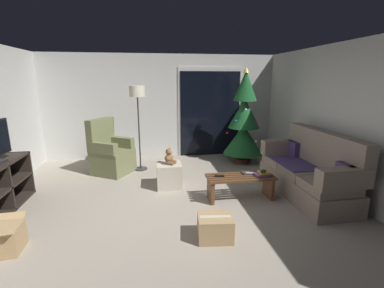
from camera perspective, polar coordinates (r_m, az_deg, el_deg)
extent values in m
plane|color=#9E9384|center=(4.12, -4.17, -14.09)|extent=(7.00, 7.00, 0.00)
cube|color=silver|center=(6.74, -6.44, 7.88)|extent=(5.72, 0.12, 2.50)
cube|color=silver|center=(4.84, 31.70, 3.70)|extent=(0.12, 6.00, 2.50)
cube|color=silver|center=(6.84, 3.81, 6.75)|extent=(1.60, 0.02, 2.20)
cube|color=black|center=(6.82, 3.84, 6.32)|extent=(1.50, 0.02, 2.10)
cube|color=gray|center=(4.96, 22.68, -8.07)|extent=(0.79, 1.91, 0.34)
cube|color=gray|center=(4.39, 27.02, -7.95)|extent=(0.69, 0.61, 0.14)
cube|color=gray|center=(4.87, 22.74, -5.46)|extent=(0.69, 0.61, 0.14)
cube|color=gray|center=(5.38, 19.27, -3.41)|extent=(0.69, 0.61, 0.14)
cube|color=gray|center=(4.95, 26.27, -1.06)|extent=(0.23, 1.90, 0.60)
cube|color=gray|center=(4.16, 29.58, -6.37)|extent=(0.76, 0.21, 0.28)
cube|color=gray|center=(5.54, 18.39, -0.59)|extent=(0.76, 0.21, 0.28)
cube|color=#47386B|center=(5.04, 21.13, -3.76)|extent=(0.62, 0.91, 0.02)
cube|color=#47386B|center=(4.38, 29.83, -5.44)|extent=(0.13, 0.32, 0.28)
cube|color=#47386B|center=(5.48, 20.69, -0.94)|extent=(0.13, 0.32, 0.28)
cube|color=brown|center=(4.28, 11.02, -7.70)|extent=(1.10, 0.05, 0.04)
cube|color=brown|center=(4.35, 10.64, -7.29)|extent=(1.10, 0.05, 0.04)
cube|color=brown|center=(4.43, 10.27, -6.89)|extent=(1.10, 0.05, 0.04)
cube|color=brown|center=(4.51, 9.91, -6.51)|extent=(1.10, 0.05, 0.04)
cube|color=brown|center=(4.59, 9.56, -6.14)|extent=(1.10, 0.05, 0.04)
cube|color=brown|center=(4.38, 3.98, -9.75)|extent=(0.05, 0.36, 0.36)
cube|color=brown|center=(4.68, 15.92, -8.69)|extent=(0.05, 0.36, 0.36)
cube|color=black|center=(4.34, 5.82, -6.77)|extent=(0.16, 0.07, 0.02)
cube|color=#ADADB2|center=(4.55, 12.29, -6.04)|extent=(0.16, 0.07, 0.02)
cube|color=#333338|center=(4.53, 10.91, -6.08)|extent=(0.06, 0.16, 0.02)
cube|color=#6B3D7A|center=(4.50, 14.77, -6.29)|extent=(0.27, 0.20, 0.04)
cube|color=#B79333|center=(4.50, 15.11, -5.80)|extent=(0.19, 0.16, 0.04)
cube|color=black|center=(4.48, 14.92, -5.59)|extent=(0.13, 0.16, 0.01)
cylinder|color=#4C1E19|center=(6.47, 10.60, -3.36)|extent=(0.36, 0.36, 0.10)
cylinder|color=brown|center=(6.44, 10.64, -2.42)|extent=(0.08, 0.08, 0.12)
cone|color=#195628|center=(6.34, 10.80, 1.01)|extent=(0.90, 0.90, 0.67)
cone|color=#195628|center=(6.24, 11.05, 6.48)|extent=(0.71, 0.71, 0.67)
cone|color=#195628|center=(6.20, 11.31, 12.08)|extent=(0.53, 0.53, 0.67)
sphere|color=white|center=(5.98, 11.34, 7.17)|extent=(0.06, 0.06, 0.06)
sphere|color=#1E8C33|center=(6.34, 9.76, 9.65)|extent=(0.06, 0.06, 0.06)
sphere|color=blue|center=(6.43, 10.51, 8.82)|extent=(0.06, 0.06, 0.06)
sphere|color=white|center=(6.08, 13.49, 0.60)|extent=(0.06, 0.06, 0.06)
sphere|color=red|center=(6.35, 7.50, 2.38)|extent=(0.06, 0.06, 0.06)
sphere|color=#B233A5|center=(6.12, 13.48, 4.44)|extent=(0.06, 0.06, 0.06)
sphere|color=blue|center=(6.02, 9.28, 4.84)|extent=(0.06, 0.06, 0.06)
sphere|color=white|center=(6.45, 10.46, 8.18)|extent=(0.06, 0.06, 0.06)
cone|color=#EAD14C|center=(6.20, 11.45, 15.17)|extent=(0.14, 0.14, 0.12)
cube|color=olive|center=(5.85, -16.32, -4.44)|extent=(0.93, 0.93, 0.31)
cube|color=olive|center=(5.78, -16.48, -2.13)|extent=(0.93, 0.93, 0.18)
cube|color=olive|center=(5.86, -18.82, 2.03)|extent=(0.49, 0.67, 0.64)
cube|color=olive|center=(5.94, -14.79, 0.38)|extent=(0.57, 0.42, 0.22)
cube|color=olive|center=(5.51, -18.26, -0.86)|extent=(0.57, 0.42, 0.22)
cylinder|color=#2D2D30|center=(5.98, -10.81, -5.17)|extent=(0.28, 0.28, 0.02)
cylinder|color=#2D2D30|center=(5.78, -11.15, 2.24)|extent=(0.03, 0.03, 1.55)
cylinder|color=beige|center=(5.68, -11.56, 10.93)|extent=(0.32, 0.32, 0.22)
cube|color=black|center=(4.97, -35.35, -11.47)|extent=(0.40, 1.40, 0.04)
cube|color=black|center=(5.42, -32.71, -5.18)|extent=(0.40, 0.04, 0.73)
cube|color=beige|center=(4.91, -4.87, -6.62)|extent=(0.44, 0.44, 0.44)
cylinder|color=brown|center=(4.85, -4.03, -3.75)|extent=(0.13, 0.11, 0.06)
cylinder|color=brown|center=(4.76, -4.58, -4.08)|extent=(0.13, 0.11, 0.06)
sphere|color=brown|center=(4.81, -4.95, -3.06)|extent=(0.15, 0.15, 0.15)
sphere|color=brown|center=(4.78, -4.98, -1.69)|extent=(0.11, 0.11, 0.11)
sphere|color=#A37A51|center=(4.76, -4.45, -1.87)|extent=(0.04, 0.04, 0.04)
sphere|color=brown|center=(4.80, -4.78, -1.04)|extent=(0.04, 0.04, 0.04)
sphere|color=brown|center=(4.73, -5.21, -1.26)|extent=(0.04, 0.04, 0.04)
sphere|color=brown|center=(4.86, -4.35, -2.75)|extent=(0.06, 0.06, 0.06)
sphere|color=brown|center=(4.74, -5.14, -3.20)|extent=(0.06, 0.06, 0.06)
cube|color=tan|center=(3.45, 4.93, -17.24)|extent=(0.45, 0.39, 0.29)
cube|color=beige|center=(3.38, 4.98, -15.08)|extent=(0.38, 0.10, 0.00)
cube|color=tan|center=(3.85, -34.87, -16.25)|extent=(0.36, 0.38, 0.31)
cube|color=tan|center=(3.95, -34.06, -12.55)|extent=(0.32, 0.12, 0.06)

